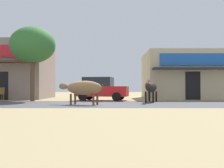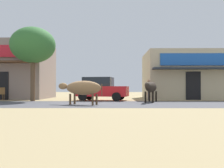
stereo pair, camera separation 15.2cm
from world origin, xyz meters
name	(u,v)px [view 2 (the right image)]	position (x,y,z in m)	size (l,w,h in m)	color
ground	(87,104)	(0.00, 0.00, 0.00)	(80.00, 80.00, 0.00)	tan
asphalt_road	(87,104)	(0.00, 0.00, 0.00)	(72.00, 5.88, 0.00)	#47474C
storefront_left_cafe	(13,71)	(-7.16, 7.64, 2.34)	(6.17, 6.42, 4.68)	gray
storefront_right_club	(189,76)	(7.89, 7.63, 1.94)	(7.34, 6.42, 3.86)	#C1B18F
roadside_tree	(33,45)	(-3.98, 3.05, 3.77)	(3.03, 3.03, 5.01)	brown
parked_hatchback_car	(101,89)	(0.60, 3.87, 0.84)	(3.85, 2.32, 1.64)	red
cow_near_brown	(82,88)	(-0.16, -0.69, 0.88)	(2.57, 1.46, 1.27)	olive
cow_far_dark	(151,87)	(3.80, 1.64, 0.93)	(1.25, 2.81, 1.27)	#2C241C
pedestrian_by_shop	(149,88)	(4.05, 4.36, 0.86)	(0.45, 0.61, 1.49)	#3F3F47
cafe_chair_near_tree	(1,93)	(-6.58, 4.08, 0.51)	(0.62, 0.62, 0.92)	brown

